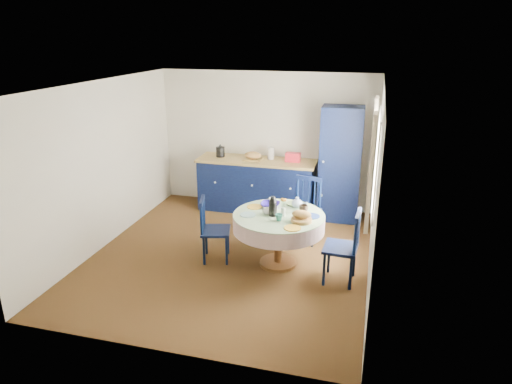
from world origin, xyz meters
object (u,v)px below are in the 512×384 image
chair_far (305,209)px  mug_a (267,211)px  kitchen_counter (257,184)px  cobalt_bowl (270,205)px  dining_table (279,223)px  mug_b (279,217)px  chair_left (213,229)px  mug_d (272,201)px  pantry_cabinet (340,164)px  mug_c (304,209)px  chair_right (344,247)px

chair_far → mug_a: bearing=-106.0°
kitchen_counter → mug_a: 2.15m
cobalt_bowl → dining_table: bearing=-52.6°
mug_a → mug_b: 0.28m
chair_left → mug_d: bearing=-73.7°
chair_left → pantry_cabinet: bearing=-53.2°
mug_b → mug_c: size_ratio=0.77×
mug_a → mug_c: (0.48, 0.20, 0.01)m
kitchen_counter → pantry_cabinet: (1.50, -0.05, 0.50)m
kitchen_counter → mug_b: (0.89, -2.21, 0.32)m
dining_table → chair_far: size_ratio=1.25×
mug_a → mug_d: mug_d is taller
chair_right → chair_far: bearing=-145.6°
kitchen_counter → pantry_cabinet: pantry_cabinet is taller
mug_a → chair_left: bearing=-175.5°
cobalt_bowl → chair_far: bearing=58.5°
chair_far → chair_right: bearing=-52.5°
pantry_cabinet → dining_table: bearing=-109.4°
kitchen_counter → chair_far: (1.08, -1.07, 0.02)m
cobalt_bowl → kitchen_counter: bearing=110.7°
kitchen_counter → cobalt_bowl: bearing=-69.3°
chair_right → mug_d: chair_right is taller
dining_table → mug_a: dining_table is taller
pantry_cabinet → mug_b: pantry_cabinet is taller
mug_d → mug_b: bearing=-69.0°
chair_right → mug_a: bearing=-97.6°
dining_table → chair_right: size_ratio=1.26×
mug_b → kitchen_counter: bearing=111.9°
dining_table → mug_b: (0.04, -0.21, 0.17)m
chair_left → mug_a: size_ratio=8.62×
chair_left → cobalt_bowl: (0.77, 0.33, 0.33)m
chair_right → mug_a: (-1.09, 0.22, 0.30)m
chair_far → mug_d: size_ratio=10.19×
pantry_cabinet → mug_a: (-0.82, -1.97, -0.19)m
chair_right → mug_a: 1.15m
pantry_cabinet → mug_b: size_ratio=20.11×
chair_left → mug_a: chair_left is taller
chair_far → mug_d: bearing=-120.7°
mug_d → mug_a: bearing=-87.3°
mug_a → mug_b: size_ratio=1.10×
mug_c → chair_far: bearing=96.0°
kitchen_counter → chair_left: 2.08m
kitchen_counter → mug_d: bearing=-67.8°
chair_left → mug_b: bearing=-112.2°
kitchen_counter → chair_left: (-0.11, -2.08, -0.02)m
chair_far → pantry_cabinet: bearing=74.3°
mug_a → kitchen_counter: bearing=108.6°
chair_right → mug_d: 1.30m
pantry_cabinet → mug_d: bearing=-119.1°
mug_b → chair_right: bearing=-1.9°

